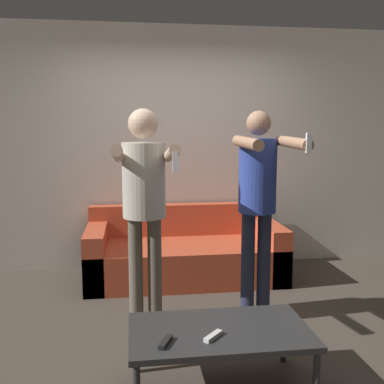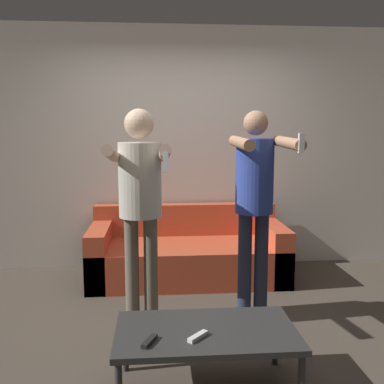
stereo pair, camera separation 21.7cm
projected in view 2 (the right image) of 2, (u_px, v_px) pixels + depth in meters
The scene contains 8 objects.
ground_plane at pixel (193, 328), 3.57m from camera, with size 14.00×14.00×0.00m, color #4C4238.
wall_back at pixel (180, 148), 5.09m from camera, with size 6.40×0.06×2.70m.
couch at pixel (187, 254), 4.76m from camera, with size 2.02×0.93×0.73m.
person_standing_left at pixel (140, 192), 3.44m from camera, with size 0.45×0.75×1.72m.
person_standing_right at pixel (255, 193), 3.51m from camera, with size 0.42×0.76×1.71m.
coffee_table at pixel (206, 335), 2.68m from camera, with size 1.08×0.62×0.39m.
remote_near at pixel (149, 341), 2.50m from camera, with size 0.09×0.15×0.02m.
remote_far at pixel (198, 336), 2.55m from camera, with size 0.13×0.13×0.02m.
Camera 2 is at (-0.29, -3.37, 1.58)m, focal length 42.00 mm.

